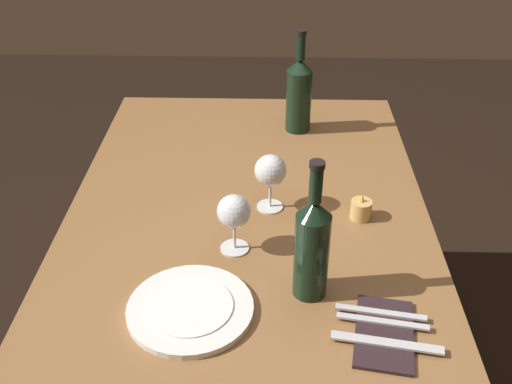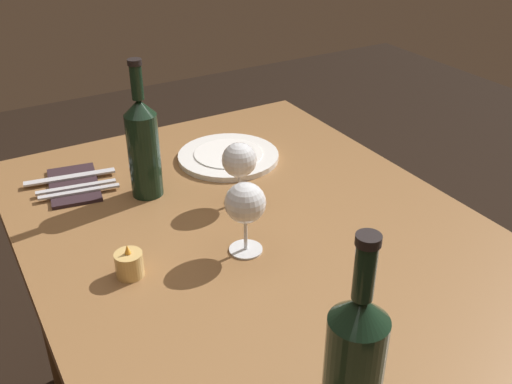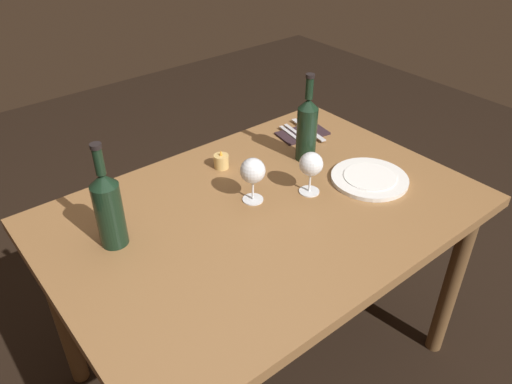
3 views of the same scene
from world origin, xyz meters
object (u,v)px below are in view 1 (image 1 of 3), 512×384
at_px(dinner_plate, 190,309).
at_px(wine_glass_left, 234,213).
at_px(table_knife, 387,343).
at_px(wine_bottle, 299,93).
at_px(wine_bottle_second, 312,245).
at_px(folded_napkin, 384,333).
at_px(wine_glass_right, 270,173).
at_px(fork_outer, 381,312).
at_px(votive_candle, 361,210).
at_px(fork_inner, 383,322).

bearing_deg(dinner_plate, wine_glass_left, 159.08).
distance_m(dinner_plate, table_knife, 0.39).
height_order(wine_glass_left, wine_bottle, wine_bottle).
bearing_deg(wine_bottle_second, folded_napkin, 49.46).
bearing_deg(wine_glass_right, dinner_plate, -23.08).
xyz_separation_m(folded_napkin, fork_outer, (-0.05, 0.00, 0.01)).
distance_m(wine_bottle, wine_bottle_second, 0.74).
relative_size(wine_bottle_second, folded_napkin, 1.53).
relative_size(dinner_plate, table_knife, 1.22).
bearing_deg(votive_candle, fork_outer, 0.19).
distance_m(wine_glass_left, folded_napkin, 0.41).
relative_size(wine_glass_left, dinner_plate, 0.56).
distance_m(wine_glass_left, table_knife, 0.43).
bearing_deg(table_knife, wine_bottle, -170.95).
xyz_separation_m(dinner_plate, table_knife, (0.08, 0.38, 0.00)).
height_order(wine_bottle, votive_candle, wine_bottle).
bearing_deg(dinner_plate, fork_inner, 85.76).
relative_size(votive_candle, fork_outer, 0.37).
xyz_separation_m(votive_candle, folded_napkin, (0.39, 0.00, -0.02)).
xyz_separation_m(wine_bottle, votive_candle, (0.47, 0.14, -0.10)).
distance_m(wine_glass_right, dinner_plate, 0.41).
height_order(votive_candle, table_knife, votive_candle).
bearing_deg(dinner_plate, wine_glass_right, 156.92).
bearing_deg(fork_inner, votive_candle, -179.83).
height_order(wine_bottle_second, table_knife, wine_bottle_second).
relative_size(wine_bottle, fork_inner, 1.75).
bearing_deg(table_knife, wine_glass_left, -133.48).
height_order(votive_candle, fork_inner, votive_candle).
bearing_deg(wine_glass_left, wine_bottle, 164.91).
distance_m(wine_glass_right, fork_outer, 0.44).
relative_size(wine_bottle_second, votive_candle, 4.70).
relative_size(wine_bottle_second, dinner_plate, 1.23).
bearing_deg(votive_candle, wine_glass_left, -66.53).
bearing_deg(folded_napkin, wine_glass_left, -130.34).
bearing_deg(fork_outer, wine_bottle, -170.07).
bearing_deg(wine_glass_left, folded_napkin, 49.66).
height_order(fork_inner, table_knife, same).
bearing_deg(votive_candle, wine_glass_right, -98.73).
xyz_separation_m(fork_inner, table_knife, (0.05, 0.00, 0.00)).
bearing_deg(wine_bottle_second, fork_inner, 55.99).
xyz_separation_m(votive_candle, fork_outer, (0.34, 0.00, -0.01)).
height_order(wine_glass_left, votive_candle, wine_glass_left).
distance_m(folded_napkin, fork_outer, 0.05).
relative_size(wine_bottle_second, fork_inner, 1.75).
bearing_deg(folded_napkin, fork_outer, 180.00).
xyz_separation_m(wine_bottle, fork_inner, (0.83, 0.14, -0.11)).
bearing_deg(folded_napkin, wine_bottle_second, -130.54).
bearing_deg(table_knife, fork_outer, 180.00).
relative_size(wine_bottle, votive_candle, 4.69).
bearing_deg(votive_candle, wine_bottle, -163.34).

